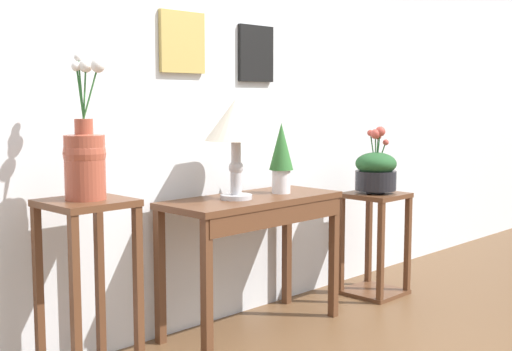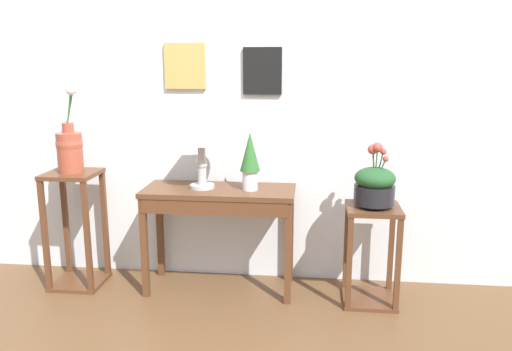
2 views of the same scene
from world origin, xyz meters
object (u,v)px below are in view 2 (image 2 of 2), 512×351
Objects in this scene: planter_bowl_wide_right at (375,185)px; pedestal_stand_right at (371,255)px; console_table at (219,205)px; pedestal_stand_left at (76,229)px; flower_vase_tall_left at (70,146)px; table_lamp at (201,131)px; potted_plant_on_console at (250,158)px.

pedestal_stand_right is at bearing 92.63° from planter_bowl_wide_right.
pedestal_stand_left is at bearing -179.28° from console_table.
flower_vase_tall_left is 0.93× the size of pedestal_stand_right.
table_lamp reaches higher than pedestal_stand_left.
console_table reaches higher than pedestal_stand_right.
planter_bowl_wide_right is (1.18, -0.09, -0.33)m from table_lamp.
pedestal_stand_left is (-1.28, -0.02, -0.55)m from potted_plant_on_console.
pedestal_stand_left is 2.16m from planter_bowl_wide_right.
console_table is at bearing 176.63° from pedestal_stand_right.
pedestal_stand_right is at bearing -1.33° from pedestal_stand_left.
console_table is 1.13m from flower_vase_tall_left.
table_lamp is 1.23m from planter_bowl_wide_right.
flower_vase_tall_left reaches higher than potted_plant_on_console.
console_table is 1.67× the size of flower_vase_tall_left.
table_lamp is 1.24× the size of planter_bowl_wide_right.
pedestal_stand_left is at bearing 178.67° from pedestal_stand_right.
planter_bowl_wide_right is at bearing -1.34° from pedestal_stand_left.
table_lamp is 1.19m from pedestal_stand_left.
table_lamp is 0.39m from potted_plant_on_console.
table_lamp reaches higher than planter_bowl_wide_right.
potted_plant_on_console is at bearing 0.94° from pedestal_stand_left.
potted_plant_on_console is at bearing 175.22° from pedestal_stand_right.
table_lamp is 0.95m from flower_vase_tall_left.
table_lamp is at bearing 168.81° from console_table.
pedestal_stand_left is 1.26× the size of pedestal_stand_right.
flower_vase_tall_left is at bearing -179.08° from potted_plant_on_console.
console_table is 2.62× the size of potted_plant_on_console.
console_table is 1.08m from planter_bowl_wide_right.
pedestal_stand_left is 0.62m from flower_vase_tall_left.
table_lamp is 1.44m from pedestal_stand_right.
planter_bowl_wide_right is (2.12, -0.05, -0.21)m from flower_vase_tall_left.
potted_plant_on_console reaches higher than planter_bowl_wide_right.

